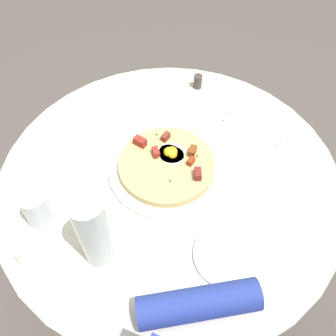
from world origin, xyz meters
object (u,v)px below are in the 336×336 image
(fork, at_px, (250,131))
(water_glass, at_px, (38,208))
(dining_table, at_px, (169,206))
(water_bottle, at_px, (94,231))
(bread_plate, at_px, (228,255))
(salt_shaker, at_px, (21,256))
(pizza_plate, at_px, (167,169))
(knife, at_px, (255,124))
(breakfast_pizza, at_px, (167,163))
(pepper_shaker, at_px, (198,81))

(fork, distance_m, water_glass, 0.64)
(dining_table, relative_size, water_bottle, 4.32)
(bread_plate, xyz_separation_m, salt_shaker, (0.44, 0.19, 0.02))
(dining_table, xyz_separation_m, fork, (-0.16, -0.24, 0.17))
(pizza_plate, bearing_deg, salt_shaker, 60.91)
(fork, xyz_separation_m, knife, (-0.01, -0.04, 0.00))
(pizza_plate, relative_size, water_bottle, 1.47)
(fork, bearing_deg, breakfast_pizza, -115.91)
(fork, bearing_deg, pepper_shaker, 160.21)
(knife, bearing_deg, salt_shaker, -109.17)
(knife, relative_size, water_bottle, 0.82)
(pepper_shaker, bearing_deg, breakfast_pizza, 96.02)
(knife, height_order, salt_shaker, salt_shaker)
(salt_shaker, bearing_deg, fork, -122.71)
(fork, height_order, water_bottle, water_bottle)
(pizza_plate, relative_size, knife, 1.79)
(knife, xyz_separation_m, water_glass, (0.41, 0.52, 0.05))
(breakfast_pizza, height_order, pepper_shaker, breakfast_pizza)
(water_glass, distance_m, pepper_shaker, 0.65)
(water_glass, relative_size, salt_shaker, 2.02)
(dining_table, bearing_deg, pepper_shaker, -82.12)
(dining_table, bearing_deg, fork, -124.29)
(fork, bearing_deg, dining_table, -111.71)
(bread_plate, bearing_deg, water_bottle, 20.73)
(bread_plate, relative_size, fork, 0.92)
(dining_table, distance_m, pepper_shaker, 0.42)
(breakfast_pizza, xyz_separation_m, pepper_shaker, (0.04, -0.36, -0.00))
(water_bottle, distance_m, pepper_shaker, 0.66)
(fork, distance_m, knife, 0.04)
(knife, bearing_deg, fork, -90.00)
(fork, distance_m, salt_shaker, 0.71)
(breakfast_pizza, xyz_separation_m, water_bottle, (0.05, 0.29, 0.08))
(breakfast_pizza, xyz_separation_m, salt_shaker, (0.21, 0.38, 0.00))
(knife, bearing_deg, dining_table, -109.35)
(dining_table, xyz_separation_m, bread_plate, (-0.22, 0.17, 0.17))
(pepper_shaker, bearing_deg, pizza_plate, 95.95)
(bread_plate, xyz_separation_m, water_bottle, (0.28, 0.11, 0.10))
(breakfast_pizza, relative_size, water_glass, 2.55)
(pizza_plate, distance_m, breakfast_pizza, 0.02)
(dining_table, height_order, breakfast_pizza, breakfast_pizza)
(breakfast_pizza, height_order, knife, breakfast_pizza)
(salt_shaker, bearing_deg, water_bottle, -151.96)
(pepper_shaker, bearing_deg, salt_shaker, 77.06)
(water_bottle, relative_size, pepper_shaker, 4.71)
(bread_plate, relative_size, water_bottle, 0.76)
(dining_table, distance_m, pizza_plate, 0.17)
(fork, xyz_separation_m, water_glass, (0.41, 0.49, 0.05))
(fork, distance_m, water_bottle, 0.57)
(breakfast_pizza, xyz_separation_m, water_glass, (0.23, 0.26, 0.03))
(water_bottle, bearing_deg, pepper_shaker, -90.95)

